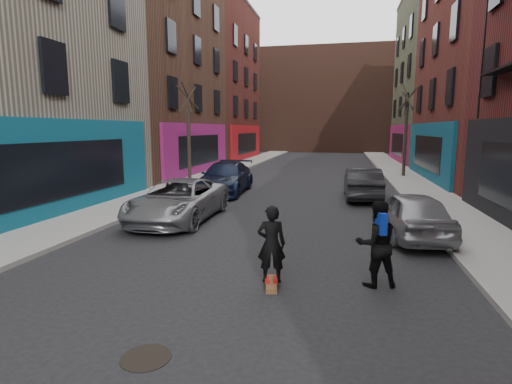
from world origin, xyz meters
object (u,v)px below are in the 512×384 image
at_px(tree_left_far, 189,125).
at_px(tree_right_far, 406,123).
at_px(skateboarder, 271,244).
at_px(parked_right_end, 362,183).
at_px(manhole, 146,358).
at_px(parked_left_end, 225,178).
at_px(parked_right_far, 411,214).
at_px(parked_left_far, 178,200).
at_px(skateboard, 271,284).
at_px(pedestrian, 376,243).

xyz_separation_m(tree_left_far, tree_right_far, (12.40, 6.00, 0.15)).
bearing_deg(skateboarder, parked_right_end, -112.36).
xyz_separation_m(parked_right_end, manhole, (-3.49, -13.80, -0.70)).
xyz_separation_m(parked_left_end, parked_right_far, (7.61, -6.65, -0.07)).
distance_m(parked_left_far, manhole, 8.54).
bearing_deg(skateboard, tree_left_far, 106.73).
xyz_separation_m(parked_right_far, skateboarder, (-3.33, -4.52, 0.19)).
xyz_separation_m(tree_right_far, parked_right_end, (-3.00, -8.84, -2.83)).
relative_size(skateboarder, manhole, 2.23).
relative_size(tree_left_far, parked_left_far, 1.27).
distance_m(tree_left_far, skateboarder, 15.71).
height_order(parked_right_far, pedestrian, pedestrian).
relative_size(pedestrian, manhole, 2.49).
relative_size(parked_left_far, parked_right_end, 1.20).
relative_size(tree_right_far, pedestrian, 3.90).
xyz_separation_m(tree_right_far, parked_right_far, (-1.91, -15.24, -2.84)).
bearing_deg(parked_right_end, tree_left_far, -18.70).
xyz_separation_m(parked_left_far, pedestrian, (6.20, -4.63, 0.17)).
distance_m(parked_left_far, skateboard, 6.62).
bearing_deg(parked_left_end, parked_right_far, -43.76).
relative_size(parked_left_far, skateboard, 6.38).
xyz_separation_m(parked_left_far, manhole, (2.91, -8.00, -0.70)).
bearing_deg(parked_left_far, pedestrian, -37.25).
bearing_deg(parked_left_end, tree_left_far, 135.42).
xyz_separation_m(skateboard, skateboarder, (0.00, 0.00, 0.83)).
xyz_separation_m(parked_left_end, parked_right_end, (6.52, -0.25, -0.05)).
height_order(tree_left_far, manhole, tree_left_far).
bearing_deg(parked_left_end, parked_left_far, -91.44).
bearing_deg(parked_left_far, tree_left_far, 108.62).
bearing_deg(parked_right_end, skateboarder, 76.52).
bearing_deg(tree_right_far, pedestrian, -99.42).
relative_size(tree_left_far, skateboard, 8.12).
height_order(parked_right_end, skateboard, parked_right_end).
relative_size(skateboard, manhole, 1.14).
relative_size(skateboard, skateboarder, 0.51).
bearing_deg(pedestrian, manhole, 28.80).
bearing_deg(parked_right_far, tree_left_far, -47.95).
xyz_separation_m(tree_right_far, manhole, (-6.49, -22.64, -3.52)).
distance_m(parked_left_end, skateboard, 11.98).
relative_size(parked_left_end, manhole, 7.42).
xyz_separation_m(parked_left_end, skateboarder, (4.28, -11.17, 0.13)).
distance_m(tree_right_far, parked_right_far, 15.62).
height_order(parked_left_far, parked_right_far, parked_left_far).
distance_m(parked_right_far, parked_right_end, 6.49).
bearing_deg(tree_right_far, parked_right_end, -108.74).
relative_size(parked_right_far, pedestrian, 2.31).
xyz_separation_m(parked_right_far, skateboard, (-3.33, -4.52, -0.64)).
bearing_deg(skateboarder, manhole, 55.81).
distance_m(tree_left_far, parked_left_far, 9.53).
distance_m(parked_left_end, manhole, 14.40).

